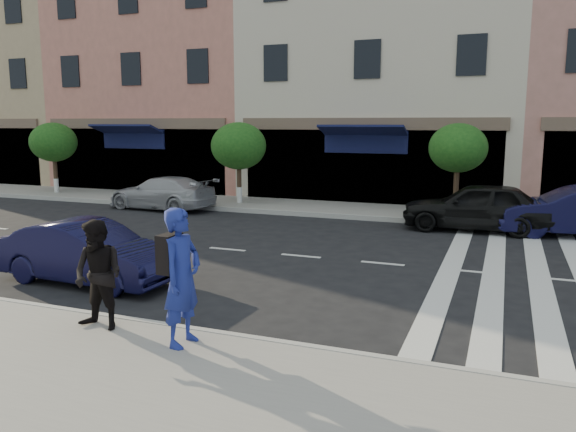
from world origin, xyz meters
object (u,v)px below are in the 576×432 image
object	(u,v)px
photographer	(182,277)
walker	(99,275)
car_far_left	(162,193)
car_near_mid	(88,253)
car_far_mid	(477,206)

from	to	relation	value
photographer	walker	bearing A→B (deg)	90.15
car_far_left	car_near_mid	bearing A→B (deg)	30.92
photographer	car_near_mid	xyz separation A→B (m)	(-3.67, 2.37, -0.49)
photographer	car_far_left	distance (m)	13.65
walker	car_near_mid	bearing A→B (deg)	136.03
walker	car_far_left	distance (m)	12.80
car_near_mid	car_far_left	size ratio (longest dim) A/B	0.90
photographer	car_far_mid	distance (m)	11.51
car_near_mid	photographer	bearing A→B (deg)	-120.37
car_near_mid	car_far_mid	size ratio (longest dim) A/B	0.88
photographer	walker	distance (m)	1.48
car_far_left	photographer	bearing A→B (deg)	40.67
walker	car_far_left	size ratio (longest dim) A/B	0.39
car_far_left	car_far_mid	size ratio (longest dim) A/B	0.98
photographer	car_near_mid	bearing A→B (deg)	59.92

